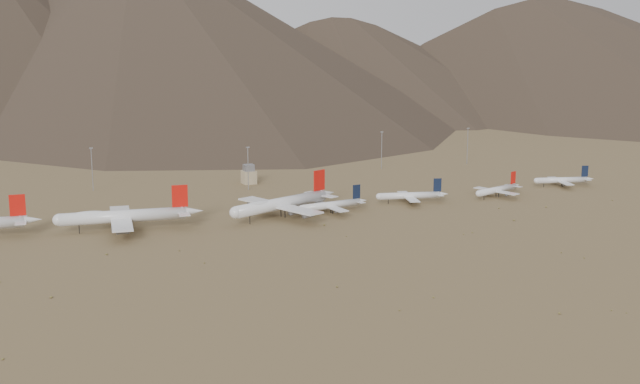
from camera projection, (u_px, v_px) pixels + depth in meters
name	position (u px, v px, depth m)	size (l,w,h in m)	color
ground	(267.00, 232.00, 373.57)	(3000.00, 3000.00, 0.00)	olive
widebody_centre	(124.00, 216.00, 374.85)	(68.86, 53.47, 20.52)	white
widebody_east	(282.00, 203.00, 402.15)	(66.58, 53.40, 20.93)	white
narrowbody_a	(332.00, 205.00, 411.89)	(40.90, 29.66, 13.53)	white
narrowbody_b	(411.00, 196.00, 435.72)	(39.89, 29.42, 13.43)	white
narrowbody_c	(498.00, 190.00, 452.89)	(38.01, 28.29, 13.00)	white
narrowbody_d	(563.00, 180.00, 483.16)	(37.20, 27.49, 12.56)	white
control_tower	(249.00, 175.00, 492.40)	(8.00, 8.00, 12.00)	tan
mast_west	(92.00, 167.00, 468.69)	(2.00, 0.60, 25.70)	gray
mast_centre	(248.00, 166.00, 471.96)	(2.00, 0.60, 25.70)	gray
mast_east	(382.00, 148.00, 544.71)	(2.00, 0.60, 25.70)	gray
mast_far_east	(468.00, 144.00, 564.80)	(2.00, 0.60, 25.70)	gray
desert_scrub	(332.00, 270.00, 313.35)	(410.11, 179.29, 0.86)	olive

